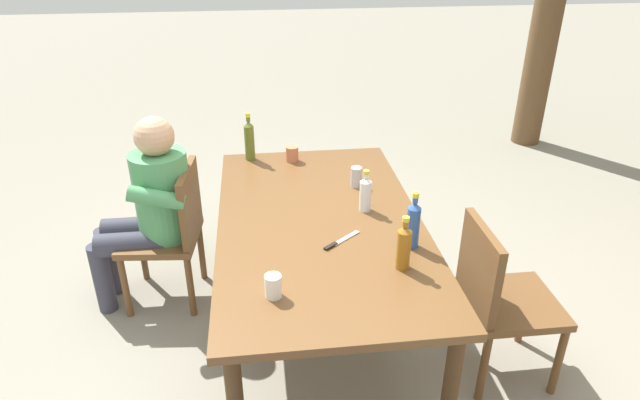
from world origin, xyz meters
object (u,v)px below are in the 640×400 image
Objects in this scene: chair_far_right at (498,295)px; chair_near_left at (173,229)px; bottle_blue at (413,224)px; cup_steel at (356,177)px; bottle_olive at (249,140)px; dining_table at (320,232)px; table_knife at (339,242)px; bottle_clear at (366,193)px; person_in_white_shirt at (150,204)px; cup_terracotta at (292,154)px; cup_white at (273,286)px; bottle_amber at (404,246)px.

chair_near_left is at bearing -117.02° from chair_far_right.
bottle_blue reaches higher than cup_steel.
bottle_olive reaches higher than cup_steel.
table_knife is (0.23, 0.07, 0.08)m from dining_table.
bottle_clear reaches higher than dining_table.
cup_steel is (0.48, 0.61, -0.08)m from bottle_olive.
bottle_blue is 1.23× the size of bottle_clear.
bottle_clear is 0.75× the size of bottle_olive.
bottle_clear is (0.34, 1.19, 0.17)m from person_in_white_shirt.
bottle_clear is (-0.08, 0.25, 0.17)m from dining_table.
bottle_olive is at bearing -137.40° from chair_far_right.
dining_table is 0.48m from cup_steel.
cup_terracotta reaches higher than dining_table.
cup_terracotta is at bearing -140.66° from cup_steel.
chair_far_right is 1.97m from person_in_white_shirt.
table_knife is at bearing -17.63° from cup_steel.
bottle_clear is (-0.39, -0.15, -0.02)m from bottle_blue.
bottle_blue is 2.95× the size of cup_terracotta.
chair_far_right is at bearing 99.62° from cup_white.
chair_near_left is 1.86m from chair_far_right.
bottle_clear is (0.34, 1.08, 0.34)m from chair_near_left.
bottle_blue reaches higher than bottle_clear.
cup_terracotta is 0.95× the size of cup_white.
chair_far_right is 2.77× the size of bottle_olive.
bottle_olive is at bearing 132.49° from chair_near_left.
chair_far_right is 7.30× the size of cup_steel.
cup_white is at bearing -76.55° from bottle_amber.
dining_table is 6.56× the size of bottle_blue.
cup_terracotta is at bearing 77.18° from bottle_olive.
cup_terracotta is (-0.80, -0.08, 0.12)m from dining_table.
bottle_blue is 0.37m from table_knife.
chair_far_right is 1.15m from cup_white.
cup_steel is at bearing -176.14° from bottle_amber.
person_in_white_shirt is 0.94m from cup_terracotta.
cup_steel is at bearing 162.37° from table_knife.
chair_near_left is at bearing 85.81° from person_in_white_shirt.
dining_table is 0.25m from table_knife.
cup_steel is at bearing 51.90° from bottle_olive.
chair_near_left is 0.75m from bottle_olive.
cup_white is (1.04, 0.67, 0.12)m from person_in_white_shirt.
person_in_white_shirt is 4.50× the size of bottle_amber.
bottle_amber reaches higher than bottle_clear.
chair_far_right reaches higher than cup_white.
cup_white is at bearing 3.15° from bottle_olive.
bottle_blue is (0.72, 1.23, 0.36)m from chair_near_left.
person_in_white_shirt reaches higher than chair_far_right.
person_in_white_shirt reaches higher than bottle_clear.
cup_white is at bearing -28.12° from cup_steel.
cup_terracotta is 0.49× the size of table_knife.
bottle_olive is (-1.16, -0.76, 0.01)m from bottle_blue.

